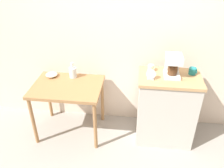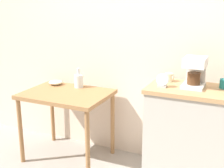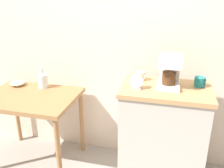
{
  "view_description": "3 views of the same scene",
  "coord_description": "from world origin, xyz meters",
  "px_view_note": "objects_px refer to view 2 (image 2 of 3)",
  "views": [
    {
      "loc": [
        0.23,
        -2.36,
        2.25
      ],
      "look_at": [
        -0.05,
        0.01,
        0.81
      ],
      "focal_mm": 37.26,
      "sensor_mm": 36.0,
      "label": 1
    },
    {
      "loc": [
        1.05,
        -2.51,
        1.66
      ],
      "look_at": [
        -0.09,
        0.0,
        0.89
      ],
      "focal_mm": 49.28,
      "sensor_mm": 36.0,
      "label": 2
    },
    {
      "loc": [
        0.65,
        -1.85,
        1.68
      ],
      "look_at": [
        0.18,
        0.02,
        0.93
      ],
      "focal_mm": 39.58,
      "sensor_mm": 36.0,
      "label": 3
    }
  ],
  "objects_px": {
    "glass_carafe_vase": "(79,81)",
    "mug_small_cream": "(169,77)",
    "coffee_maker": "(195,71)",
    "table_clock": "(162,81)",
    "bowl_stoneware": "(56,82)"
  },
  "relations": [
    {
      "from": "bowl_stoneware",
      "to": "mug_small_cream",
      "type": "height_order",
      "value": "mug_small_cream"
    },
    {
      "from": "table_clock",
      "to": "coffee_maker",
      "type": "bearing_deg",
      "value": 27.28
    },
    {
      "from": "bowl_stoneware",
      "to": "coffee_maker",
      "type": "xyz_separation_m",
      "value": [
        1.52,
        -0.13,
        0.31
      ]
    },
    {
      "from": "bowl_stoneware",
      "to": "glass_carafe_vase",
      "type": "height_order",
      "value": "glass_carafe_vase"
    },
    {
      "from": "glass_carafe_vase",
      "to": "table_clock",
      "type": "height_order",
      "value": "table_clock"
    },
    {
      "from": "bowl_stoneware",
      "to": "coffee_maker",
      "type": "relative_size",
      "value": 0.59
    },
    {
      "from": "bowl_stoneware",
      "to": "mug_small_cream",
      "type": "relative_size",
      "value": 1.9
    },
    {
      "from": "glass_carafe_vase",
      "to": "mug_small_cream",
      "type": "height_order",
      "value": "mug_small_cream"
    },
    {
      "from": "coffee_maker",
      "to": "glass_carafe_vase",
      "type": "bearing_deg",
      "value": 173.11
    },
    {
      "from": "mug_small_cream",
      "to": "table_clock",
      "type": "xyz_separation_m",
      "value": [
        -0.01,
        -0.21,
        0.02
      ]
    },
    {
      "from": "mug_small_cream",
      "to": "coffee_maker",
      "type": "bearing_deg",
      "value": -18.51
    },
    {
      "from": "mug_small_cream",
      "to": "glass_carafe_vase",
      "type": "bearing_deg",
      "value": 176.02
    },
    {
      "from": "bowl_stoneware",
      "to": "table_clock",
      "type": "relative_size",
      "value": 1.26
    },
    {
      "from": "glass_carafe_vase",
      "to": "mug_small_cream",
      "type": "xyz_separation_m",
      "value": [
        1.0,
        -0.07,
        0.16
      ]
    },
    {
      "from": "glass_carafe_vase",
      "to": "coffee_maker",
      "type": "bearing_deg",
      "value": -6.89
    }
  ]
}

